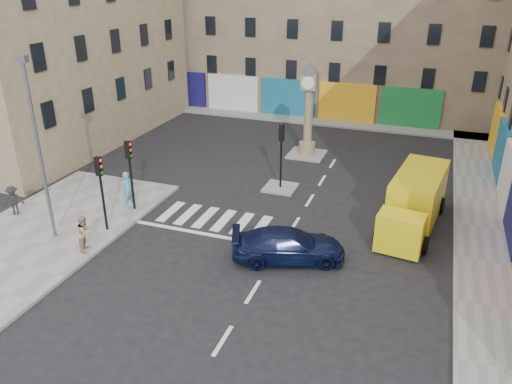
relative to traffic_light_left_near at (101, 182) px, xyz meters
The scene contains 18 objects.
ground 8.71m from the traffic_light_left_near, ahead, with size 120.00×120.00×0.00m, color black.
sidewalk_left 4.31m from the traffic_light_left_near, 140.83° to the right, with size 7.00×16.00×0.15m, color gray.
sidewalk_right 19.79m from the traffic_light_left_near, 29.96° to the left, with size 2.60×30.00×0.15m, color gray.
sidewalk_far 22.56m from the traffic_light_left_near, 78.94° to the left, with size 32.00×2.40×0.15m, color gray.
island_near 10.35m from the traffic_light_left_near, 51.07° to the left, with size 1.80×1.80×0.12m, color gray.
island_far 15.38m from the traffic_light_left_near, 65.46° to the left, with size 2.40×2.40×0.12m, color gray.
building_far 28.74m from the traffic_light_left_near, 81.21° to the left, with size 32.00×10.00×17.00m, color #8A745C.
building_left 16.66m from the traffic_light_left_near, 132.20° to the left, with size 8.00×20.00×15.00m, color #9B8865.
traffic_light_left_near is the anchor object (origin of this frame).
traffic_light_left_far 2.40m from the traffic_light_left_near, 90.00° to the left, with size 0.28×0.22×3.70m.
traffic_light_island 10.03m from the traffic_light_left_near, 51.07° to the left, with size 0.28×0.22×3.70m.
lamp_post 3.21m from the traffic_light_left_near, 143.62° to the right, with size 0.50×0.25×8.30m.
clock_pillar 15.19m from the traffic_light_left_near, 65.45° to the left, with size 1.20×1.20×6.10m.
navy_sedan 9.14m from the traffic_light_left_near, ahead, with size 1.98×4.86×1.41m, color black.
yellow_van 15.02m from the traffic_light_left_near, 23.14° to the left, with size 3.04×7.11×2.51m.
pedestrian_blue 2.89m from the traffic_light_left_near, 96.97° to the left, with size 0.72×0.47×1.97m, color #5491C0.
pedestrian_tan 2.53m from the traffic_light_left_near, 81.07° to the right, with size 0.81×0.63×1.67m, color tan.
pedestrian_dark 5.61m from the traffic_light_left_near, behind, with size 1.00×0.57×1.55m, color black.
Camera 1 is at (5.65, -17.26, 11.63)m, focal length 35.00 mm.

